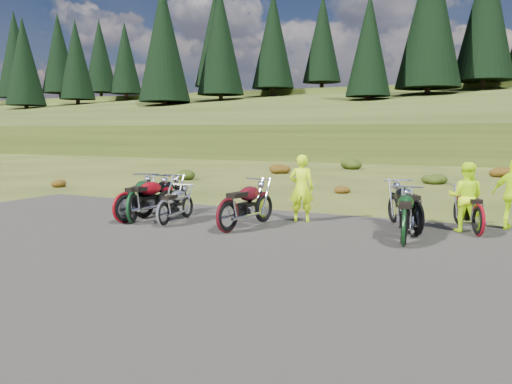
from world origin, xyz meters
The scene contains 38 objects.
ground centered at (0.00, 0.00, 0.00)m, with size 300.00×300.00×0.00m, color #323E14.
gravel_pad centered at (0.00, -2.00, 0.00)m, with size 20.00×12.00×0.04m, color black.
hill_slope centered at (0.00, 50.00, 0.00)m, with size 300.00×46.00×3.00m, color #2D3913, non-canonical shape.
hill_plateau centered at (0.00, 110.00, 0.00)m, with size 300.00×90.00×9.17m, color #2D3913.
conifer_5 centered at (-105.00, 78.00, 18.16)m, with size 6.16×6.16×16.00m.
conifer_8 centered at (-87.00, 65.00, 18.57)m, with size 7.92×7.92×20.00m.
conifer_9 centered at (-81.00, 71.00, 19.26)m, with size 7.48×7.48×19.00m.
conifer_10 centered at (-75.00, 77.00, 19.16)m, with size 7.04×7.04×18.00m.
conifer_11 centered at (-69.00, 52.00, 14.47)m, with size 6.60×6.60×17.00m.
conifer_12 centered at (-63.00, 58.00, 15.17)m, with size 6.16×6.16×16.00m.
conifer_13 centered at (-57.00, 64.00, 15.86)m, with size 5.72×5.72×15.00m.
conifer_14 centered at (-51.00, 70.00, 16.55)m, with size 5.28×5.28×14.00m.
conifer_15 centered at (-45.00, 76.00, 20.16)m, with size 7.92×7.92×20.00m.
conifer_16 centered at (-39.00, 51.00, 15.28)m, with size 7.48×7.48×19.00m.
conifer_17 centered at (-33.00, 57.00, 15.97)m, with size 7.04×7.04×18.00m.
conifer_18 centered at (-27.00, 63.00, 16.66)m, with size 6.60×6.60×17.00m.
conifer_19 centered at (-21.00, 69.00, 17.36)m, with size 6.16×6.16×16.00m.
conifer_20 centered at (-15.00, 75.00, 17.65)m, with size 5.72×5.72×15.00m.
conifer_21 centered at (-9.00, 50.00, 12.56)m, with size 5.28×5.28×14.00m.
conifer_22 centered at (-3.00, 56.00, 16.77)m, with size 7.92×7.92×20.00m.
conifer_23 centered at (3.00, 62.00, 17.47)m, with size 7.48×7.48×19.00m.
shrub_0 centered at (-12.00, 6.00, 0.23)m, with size 0.77×0.77×0.45m, color #60280C.
shrub_1 centered at (-9.10, 11.30, 0.31)m, with size 1.03×1.03×0.61m, color #21340D.
shrub_2 centered at (-6.20, 16.60, 0.38)m, with size 1.30×1.30×0.77m, color #60280C.
shrub_3 centered at (-3.30, 21.90, 0.46)m, with size 1.56×1.56×0.92m, color #21340D.
shrub_4 centered at (-0.40, 9.20, 0.23)m, with size 0.77×0.77×0.45m, color #60280C.
shrub_5 centered at (2.50, 14.50, 0.31)m, with size 1.03×1.03×0.61m, color #21340D.
shrub_6 centered at (5.40, 19.80, 0.38)m, with size 1.30×1.30×0.77m, color #60280C.
motorcycle_0 centered at (-3.61, 1.10, 0.00)m, with size 2.18×0.73×1.14m, color black, non-canonical shape.
motorcycle_1 centered at (-3.55, 0.25, 0.00)m, with size 2.31×0.77×1.21m, color maroon, non-canonical shape.
motorcycle_2 centered at (-3.37, 0.31, 0.00)m, with size 2.34×0.78×1.23m, color black, non-canonical shape.
motorcycle_3 centered at (-2.38, 0.31, 0.00)m, with size 1.91×0.64×1.00m, color silver, non-canonical shape.
motorcycle_4 centered at (-0.55, 0.31, 0.00)m, with size 2.34×0.78×1.22m, color #490C12, non-canonical shape.
motorcycle_5 centered at (3.51, 1.92, 0.00)m, with size 2.30×0.77×1.20m, color black, non-canonical shape.
motorcycle_6 centered at (4.79, 2.45, 0.00)m, with size 2.10×0.70×1.10m, color maroon, non-canonical shape.
motorcycle_7 centered at (3.44, 0.67, 0.00)m, with size 2.23×0.74×1.17m, color black, non-canonical shape.
person_middle centered at (0.49, 2.49, 0.89)m, with size 0.65×0.43×1.79m, color #BDEE0C.
person_right_a centered at (4.48, 2.93, 0.83)m, with size 0.81×0.63×1.66m, color #BDEE0C.
Camera 1 is at (5.07, -9.82, 2.40)m, focal length 35.00 mm.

